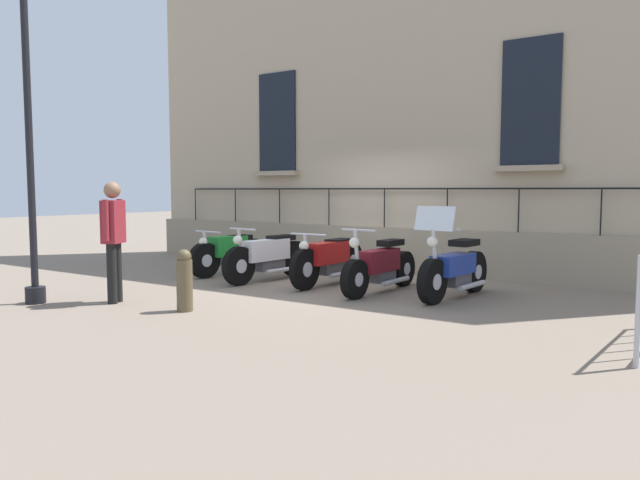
{
  "coord_description": "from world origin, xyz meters",
  "views": [
    {
      "loc": [
        8.77,
        5.52,
        1.64
      ],
      "look_at": [
        0.48,
        0.0,
        0.8
      ],
      "focal_mm": 33.3,
      "sensor_mm": 36.0,
      "label": 1
    }
  ],
  "objects_px": {
    "motorcycle_white": "(268,257)",
    "pedestrian_standing": "(113,234)",
    "motorcycle_red": "(329,259)",
    "motorcycle_maroon": "(380,267)",
    "motorcycle_green": "(229,253)",
    "lamppost": "(27,90)",
    "bollard": "(184,280)",
    "motorcycle_blue": "(454,269)"
  },
  "relations": [
    {
      "from": "motorcycle_blue",
      "to": "pedestrian_standing",
      "type": "height_order",
      "value": "pedestrian_standing"
    },
    {
      "from": "motorcycle_blue",
      "to": "lamppost",
      "type": "xyz_separation_m",
      "value": [
        3.78,
        -4.9,
        2.61
      ]
    },
    {
      "from": "motorcycle_white",
      "to": "motorcycle_green",
      "type": "bearing_deg",
      "value": -100.14
    },
    {
      "from": "motorcycle_white",
      "to": "motorcycle_red",
      "type": "relative_size",
      "value": 1.02
    },
    {
      "from": "motorcycle_maroon",
      "to": "motorcycle_green",
      "type": "bearing_deg",
      "value": -92.64
    },
    {
      "from": "motorcycle_green",
      "to": "lamppost",
      "type": "distance_m",
      "value": 4.6
    },
    {
      "from": "motorcycle_white",
      "to": "pedestrian_standing",
      "type": "height_order",
      "value": "pedestrian_standing"
    },
    {
      "from": "motorcycle_green",
      "to": "motorcycle_red",
      "type": "height_order",
      "value": "motorcycle_red"
    },
    {
      "from": "motorcycle_green",
      "to": "motorcycle_blue",
      "type": "height_order",
      "value": "motorcycle_blue"
    },
    {
      "from": "motorcycle_blue",
      "to": "pedestrian_standing",
      "type": "bearing_deg",
      "value": -51.95
    },
    {
      "from": "lamppost",
      "to": "motorcycle_white",
      "type": "bearing_deg",
      "value": 157.86
    },
    {
      "from": "motorcycle_red",
      "to": "bollard",
      "type": "xyz_separation_m",
      "value": [
        2.96,
        -0.41,
        -0.03
      ]
    },
    {
      "from": "motorcycle_green",
      "to": "pedestrian_standing",
      "type": "relative_size",
      "value": 1.09
    },
    {
      "from": "motorcycle_blue",
      "to": "lamppost",
      "type": "relative_size",
      "value": 0.41
    },
    {
      "from": "motorcycle_blue",
      "to": "motorcycle_green",
      "type": "bearing_deg",
      "value": -89.82
    },
    {
      "from": "motorcycle_green",
      "to": "pedestrian_standing",
      "type": "distance_m",
      "value": 3.2
    },
    {
      "from": "motorcycle_white",
      "to": "motorcycle_red",
      "type": "xyz_separation_m",
      "value": [
        -0.2,
        1.19,
        0.01
      ]
    },
    {
      "from": "lamppost",
      "to": "bollard",
      "type": "bearing_deg",
      "value": 109.88
    },
    {
      "from": "motorcycle_green",
      "to": "motorcycle_red",
      "type": "relative_size",
      "value": 0.93
    },
    {
      "from": "bollard",
      "to": "pedestrian_standing",
      "type": "relative_size",
      "value": 0.48
    },
    {
      "from": "motorcycle_green",
      "to": "pedestrian_standing",
      "type": "bearing_deg",
      "value": 10.67
    },
    {
      "from": "motorcycle_white",
      "to": "pedestrian_standing",
      "type": "distance_m",
      "value": 3.0
    },
    {
      "from": "lamppost",
      "to": "bollard",
      "type": "distance_m",
      "value": 3.53
    },
    {
      "from": "motorcycle_red",
      "to": "motorcycle_green",
      "type": "bearing_deg",
      "value": -90.07
    },
    {
      "from": "lamppost",
      "to": "pedestrian_standing",
      "type": "relative_size",
      "value": 2.81
    },
    {
      "from": "lamppost",
      "to": "pedestrian_standing",
      "type": "height_order",
      "value": "lamppost"
    },
    {
      "from": "motorcycle_white",
      "to": "motorcycle_maroon",
      "type": "height_order",
      "value": "motorcycle_maroon"
    },
    {
      "from": "motorcycle_maroon",
      "to": "motorcycle_blue",
      "type": "height_order",
      "value": "motorcycle_blue"
    },
    {
      "from": "motorcycle_white",
      "to": "motorcycle_maroon",
      "type": "distance_m",
      "value": 2.27
    },
    {
      "from": "motorcycle_maroon",
      "to": "motorcycle_blue",
      "type": "xyz_separation_m",
      "value": [
        -0.17,
        1.17,
        0.03
      ]
    },
    {
      "from": "motorcycle_green",
      "to": "lamppost",
      "type": "relative_size",
      "value": 0.39
    },
    {
      "from": "bollard",
      "to": "motorcycle_red",
      "type": "bearing_deg",
      "value": 172.04
    },
    {
      "from": "motorcycle_white",
      "to": "bollard",
      "type": "distance_m",
      "value": 2.87
    },
    {
      "from": "motorcycle_red",
      "to": "motorcycle_maroon",
      "type": "distance_m",
      "value": 1.1
    },
    {
      "from": "motorcycle_maroon",
      "to": "bollard",
      "type": "xyz_separation_m",
      "value": [
        2.81,
        -1.5,
        0.02
      ]
    },
    {
      "from": "motorcycle_maroon",
      "to": "motorcycle_red",
      "type": "bearing_deg",
      "value": -98.02
    },
    {
      "from": "motorcycle_blue",
      "to": "pedestrian_standing",
      "type": "relative_size",
      "value": 1.15
    },
    {
      "from": "motorcycle_white",
      "to": "bollard",
      "type": "bearing_deg",
      "value": 15.66
    },
    {
      "from": "motorcycle_red",
      "to": "lamppost",
      "type": "xyz_separation_m",
      "value": [
        3.76,
        -2.64,
        2.6
      ]
    },
    {
      "from": "lamppost",
      "to": "bollard",
      "type": "height_order",
      "value": "lamppost"
    },
    {
      "from": "motorcycle_white",
      "to": "motorcycle_maroon",
      "type": "xyz_separation_m",
      "value": [
        -0.04,
        2.27,
        -0.03
      ]
    },
    {
      "from": "motorcycle_blue",
      "to": "pedestrian_standing",
      "type": "distance_m",
      "value": 5.08
    }
  ]
}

